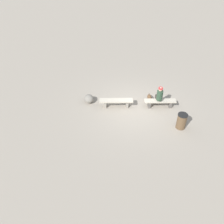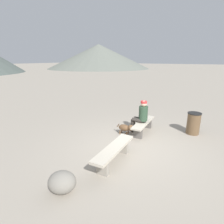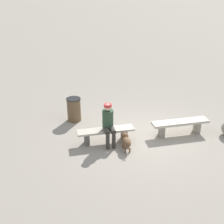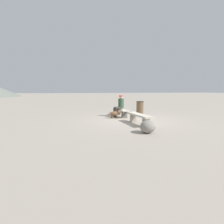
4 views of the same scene
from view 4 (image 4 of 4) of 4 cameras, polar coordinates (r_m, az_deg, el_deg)
ground at (r=8.70m, az=7.01°, el=-2.89°), size 210.00×210.00×0.06m
bench_left at (r=7.57m, az=9.38°, el=-1.59°), size 1.83×0.49×0.46m
bench_right at (r=9.74m, az=2.98°, el=0.27°), size 1.73×0.47×0.44m
seated_person at (r=9.60m, az=2.71°, el=2.69°), size 0.35×0.61×1.26m
dog at (r=9.10m, az=1.22°, el=-0.47°), size 0.24×0.70×0.42m
trash_bin at (r=11.12m, az=9.66°, el=1.59°), size 0.49×0.49×0.82m
boulder at (r=6.07m, az=12.32°, el=-4.96°), size 0.71×0.75×0.47m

